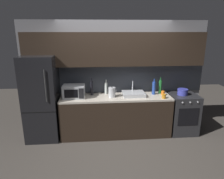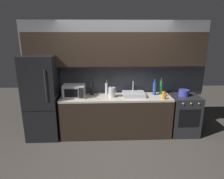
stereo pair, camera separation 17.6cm
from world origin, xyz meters
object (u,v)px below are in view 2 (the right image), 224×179
oven_range (184,115)px  wine_bottle_blue (154,88)px  kettle (112,92)px  cooking_pot (184,93)px  wine_bottle_dark (92,88)px  wine_bottle_clear (106,88)px  mug_orange (164,94)px  mug_amber (164,97)px  refrigerator (42,97)px  wine_bottle_green (161,87)px  microwave (74,91)px

oven_range → wine_bottle_blue: 0.91m
kettle → wine_bottle_blue: wine_bottle_blue is taller
cooking_pot → wine_bottle_blue: bearing=171.6°
wine_bottle_dark → wine_bottle_clear: bearing=13.8°
mug_orange → kettle: bearing=-177.6°
oven_range → mug_amber: (-0.54, -0.20, 0.49)m
refrigerator → wine_bottle_blue: bearing=2.2°
wine_bottle_green → mug_amber: size_ratio=4.25×
oven_range → wine_bottle_blue: wine_bottle_blue is taller
mug_orange → mug_amber: bearing=-103.6°
microwave → mug_orange: (1.95, 0.01, -0.09)m
wine_bottle_blue → mug_amber: size_ratio=4.09×
kettle → wine_bottle_green: (1.11, 0.18, 0.05)m
microwave → wine_bottle_dark: size_ratio=1.20×
wine_bottle_green → mug_amber: bearing=-94.2°
microwave → kettle: (0.81, -0.04, -0.03)m
refrigerator → oven_range: 3.15m
wine_bottle_dark → wine_bottle_green: (1.55, 0.01, -0.01)m
wine_bottle_green → cooking_pot: (0.47, -0.15, -0.09)m
oven_range → cooking_pot: (-0.05, 0.00, 0.52)m
kettle → cooking_pot: bearing=0.8°
wine_bottle_blue → wine_bottle_clear: wine_bottle_blue is taller
mug_amber → microwave: bearing=173.3°
wine_bottle_blue → cooking_pot: wine_bottle_blue is taller
oven_range → microwave: size_ratio=1.96×
wine_bottle_green → mug_orange: wine_bottle_green is taller
kettle → cooking_pot: 1.58m
refrigerator → oven_range: (3.11, -0.00, -0.45)m
refrigerator → mug_orange: (2.63, 0.03, 0.04)m
kettle → oven_range: bearing=0.7°
refrigerator → wine_bottle_dark: 1.07m
kettle → wine_bottle_green: bearing=9.0°
microwave → mug_orange: microwave is taller
wine_bottle_dark → oven_range: bearing=-4.0°
microwave → cooking_pot: size_ratio=2.02×
oven_range → wine_bottle_green: wine_bottle_green is taller
wine_bottle_blue → refrigerator: bearing=-177.8°
wine_bottle_dark → wine_bottle_green: 1.55m
wine_bottle_green → microwave: bearing=-175.9°
refrigerator → wine_bottle_green: 2.61m
wine_bottle_blue → cooking_pot: bearing=-8.4°
cooking_pot → wine_bottle_dark: bearing=175.9°
wine_bottle_green → refrigerator: bearing=-176.6°
wine_bottle_green → cooking_pot: bearing=-18.3°
kettle → wine_bottle_clear: size_ratio=0.73×
kettle → mug_amber: size_ratio=2.73×
kettle → wine_bottle_blue: (0.95, 0.11, 0.04)m
cooking_pot → wine_bottle_clear: bearing=172.5°
wine_bottle_dark → cooking_pot: wine_bottle_dark is taller
wine_bottle_blue → mug_amber: (0.14, -0.30, -0.11)m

